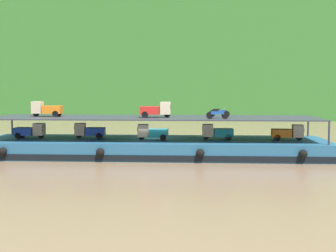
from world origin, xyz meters
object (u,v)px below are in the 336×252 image
mini_truck_lower_mid (153,132)px  mini_truck_upper_stern (47,109)px  cargo_barge (154,147)px  motorcycle_upper_port (217,114)px  mini_truck_lower_stern (30,131)px  mini_truck_lower_fore (217,132)px  mini_truck_upper_mid (156,110)px  motorcycle_upper_centre (219,112)px  mini_truck_lower_bow (288,132)px  mini_truck_lower_aft (89,131)px

mini_truck_lower_mid → mini_truck_upper_stern: size_ratio=1.00×
cargo_barge → motorcycle_upper_port: size_ratio=16.18×
cargo_barge → mini_truck_lower_stern: 11.57m
cargo_barge → mini_truck_lower_mid: 1.53m
mini_truck_lower_fore → mini_truck_upper_mid: size_ratio=1.00×
mini_truck_lower_mid → mini_truck_lower_fore: size_ratio=1.00×
cargo_barge → motorcycle_upper_port: 6.69m
cargo_barge → mini_truck_lower_mid: size_ratio=11.08×
motorcycle_upper_port → mini_truck_upper_mid: bearing=163.6°
motorcycle_upper_port → motorcycle_upper_centre: size_ratio=1.00×
mini_truck_lower_mid → motorcycle_upper_centre: motorcycle_upper_centre is taller
mini_truck_lower_fore → mini_truck_lower_bow: 6.23m
motorcycle_upper_centre → motorcycle_upper_port: bearing=-97.0°
mini_truck_lower_aft → motorcycle_upper_port: (11.57, -2.48, 1.74)m
mini_truck_upper_mid → motorcycle_upper_centre: (5.57, 0.45, -0.26)m
cargo_barge → mini_truck_lower_bow: (11.88, -0.13, 1.44)m
motorcycle_upper_port → motorcycle_upper_centre: bearing=83.0°
mini_truck_lower_mid → mini_truck_lower_fore: same height
mini_truck_lower_stern → motorcycle_upper_port: size_ratio=1.44×
mini_truck_lower_stern → mini_truck_upper_mid: mini_truck_upper_mid is taller
mini_truck_lower_bow → motorcycle_upper_port: (-6.34, -1.87, 1.74)m
mini_truck_lower_bow → mini_truck_lower_mid: bearing=-178.2°
mini_truck_lower_bow → mini_truck_upper_stern: mini_truck_upper_stern is taller
cargo_barge → mini_truck_upper_stern: size_ratio=11.12×
mini_truck_lower_stern → mini_truck_lower_aft: (5.44, 0.31, 0.00)m
mini_truck_lower_bow → cargo_barge: bearing=179.4°
cargo_barge → motorcycle_upper_port: motorcycle_upper_port is taller
mini_truck_lower_bow → mini_truck_upper_stern: (-21.84, 0.49, 2.00)m
mini_truck_lower_aft → mini_truck_upper_stern: (-3.93, -0.13, 2.00)m
mini_truck_upper_stern → motorcycle_upper_port: bearing=-8.6°
mini_truck_lower_bow → motorcycle_upper_port: motorcycle_upper_port is taller
mini_truck_lower_aft → mini_truck_lower_mid: same height
mini_truck_upper_stern → mini_truck_lower_mid: bearing=-5.0°
mini_truck_lower_stern → mini_truck_lower_fore: 17.13m
mini_truck_lower_fore → mini_truck_upper_stern: size_ratio=1.00×
mini_truck_lower_aft → mini_truck_upper_mid: bearing=-8.3°
mini_truck_lower_mid → mini_truck_lower_bow: (11.98, 0.37, 0.00)m
mini_truck_lower_stern → mini_truck_lower_aft: bearing=3.3°
cargo_barge → mini_truck_lower_fore: size_ratio=11.08×
mini_truck_lower_mid → mini_truck_lower_fore: 5.78m
mini_truck_lower_bow → motorcycle_upper_centre: (-6.09, 0.15, 1.74)m
mini_truck_lower_fore → mini_truck_upper_mid: 5.82m
mini_truck_lower_fore → mini_truck_lower_stern: bearing=179.5°
mini_truck_lower_stern → mini_truck_upper_stern: 2.51m
mini_truck_upper_stern → mini_truck_upper_mid: size_ratio=1.00×
mini_truck_lower_mid → mini_truck_lower_stern: bearing=176.6°
mini_truck_lower_stern → mini_truck_lower_aft: 5.45m
cargo_barge → mini_truck_lower_mid: bearing=-101.9°
mini_truck_lower_bow → mini_truck_upper_stern: size_ratio=1.01×
mini_truck_lower_fore → mini_truck_upper_mid: (-5.44, -0.44, 2.00)m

